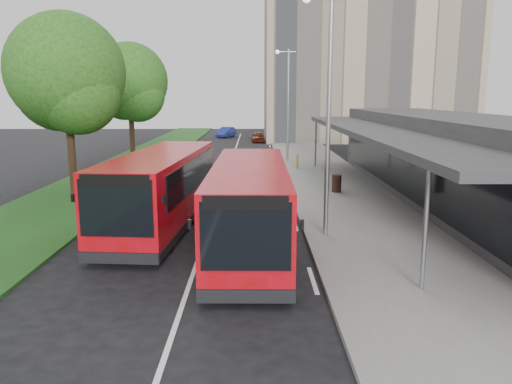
# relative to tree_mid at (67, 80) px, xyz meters

# --- Properties ---
(ground) EXTENTS (120.00, 120.00, 0.00)m
(ground) POSITION_rel_tree_mid_xyz_m (7.01, -9.05, -5.63)
(ground) COLOR black
(ground) RESTS_ON ground
(pavement) EXTENTS (5.00, 80.00, 0.15)m
(pavement) POSITION_rel_tree_mid_xyz_m (13.01, 10.95, -5.55)
(pavement) COLOR slate
(pavement) RESTS_ON ground
(grass_verge) EXTENTS (5.00, 80.00, 0.10)m
(grass_verge) POSITION_rel_tree_mid_xyz_m (0.01, 10.95, -5.58)
(grass_verge) COLOR #174215
(grass_verge) RESTS_ON ground
(lane_centre_line) EXTENTS (0.12, 70.00, 0.01)m
(lane_centre_line) POSITION_rel_tree_mid_xyz_m (7.01, 5.95, -5.62)
(lane_centre_line) COLOR silver
(lane_centre_line) RESTS_ON ground
(kerb_dashes) EXTENTS (0.12, 56.00, 0.01)m
(kerb_dashes) POSITION_rel_tree_mid_xyz_m (10.31, 9.95, -5.62)
(kerb_dashes) COLOR silver
(kerb_dashes) RESTS_ON ground
(office_block) EXTENTS (22.00, 12.00, 18.00)m
(office_block) POSITION_rel_tree_mid_xyz_m (21.01, 32.95, 3.37)
(office_block) COLOR tan
(office_block) RESTS_ON ground
(station_building) EXTENTS (7.70, 26.00, 4.00)m
(station_building) POSITION_rel_tree_mid_xyz_m (17.87, -1.05, -3.58)
(station_building) COLOR #2A2A2D
(station_building) RESTS_ON ground
(tree_mid) EXTENTS (5.42, 5.42, 8.71)m
(tree_mid) POSITION_rel_tree_mid_xyz_m (0.00, 0.00, 0.00)
(tree_mid) COLOR #372116
(tree_mid) RESTS_ON ground
(tree_far) EXTENTS (5.34, 5.34, 8.58)m
(tree_far) POSITION_rel_tree_mid_xyz_m (0.00, 12.00, -0.08)
(tree_far) COLOR #372116
(tree_far) RESTS_ON ground
(lamp_post_near) EXTENTS (1.44, 0.28, 8.00)m
(lamp_post_near) POSITION_rel_tree_mid_xyz_m (11.13, -7.05, -0.91)
(lamp_post_near) COLOR gray
(lamp_post_near) RESTS_ON pavement
(lamp_post_far) EXTENTS (1.44, 0.28, 8.00)m
(lamp_post_far) POSITION_rel_tree_mid_xyz_m (11.13, 12.95, -0.91)
(lamp_post_far) COLOR gray
(lamp_post_far) RESTS_ON pavement
(bus_main) EXTENTS (2.65, 9.77, 2.75)m
(bus_main) POSITION_rel_tree_mid_xyz_m (8.58, -8.17, -4.21)
(bus_main) COLOR #B0091C
(bus_main) RESTS_ON ground
(bus_second) EXTENTS (3.26, 10.06, 2.80)m
(bus_second) POSITION_rel_tree_mid_xyz_m (5.25, -5.37, -4.19)
(bus_second) COLOR #B0091C
(bus_second) RESTS_ON ground
(litter_bin) EXTENTS (0.53, 0.53, 0.86)m
(litter_bin) POSITION_rel_tree_mid_xyz_m (12.87, 0.75, -5.04)
(litter_bin) COLOR #351D15
(litter_bin) RESTS_ON pavement
(bollard) EXTENTS (0.19, 0.19, 0.92)m
(bollard) POSITION_rel_tree_mid_xyz_m (11.61, 9.00, -5.02)
(bollard) COLOR yellow
(bollard) RESTS_ON pavement
(car_near) EXTENTS (1.42, 3.26, 1.09)m
(car_near) POSITION_rel_tree_mid_xyz_m (9.16, 29.44, -5.08)
(car_near) COLOR #5D1C0D
(car_near) RESTS_ON ground
(car_far) EXTENTS (2.42, 3.90, 1.21)m
(car_far) POSITION_rel_tree_mid_xyz_m (5.45, 35.71, -5.02)
(car_far) COLOR navy
(car_far) RESTS_ON ground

